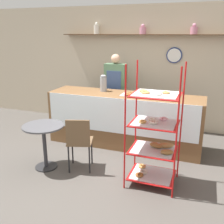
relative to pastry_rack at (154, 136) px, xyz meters
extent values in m
plane|color=#4C4742|center=(-0.80, 0.12, -0.74)|extent=(14.00, 14.00, 0.00)
cube|color=beige|center=(-0.80, 2.45, 0.61)|extent=(10.00, 0.06, 2.70)
cube|color=#4C331E|center=(-0.80, 2.30, 1.33)|extent=(3.65, 0.24, 0.02)
cylinder|color=silver|center=(-1.84, 2.30, 1.44)|extent=(0.12, 0.12, 0.20)
sphere|color=silver|center=(-1.84, 2.30, 1.56)|extent=(0.07, 0.07, 0.07)
cylinder|color=#CC7F99|center=(-0.77, 2.30, 1.41)|extent=(0.14, 0.14, 0.14)
sphere|color=#CC7F99|center=(-0.77, 2.30, 1.51)|extent=(0.08, 0.08, 0.08)
cylinder|color=#CC7F99|center=(0.27, 2.30, 1.41)|extent=(0.14, 0.14, 0.15)
sphere|color=#CC7F99|center=(0.27, 2.30, 1.51)|extent=(0.08, 0.08, 0.08)
cylinder|color=navy|center=(-0.10, 2.40, 0.91)|extent=(0.33, 0.03, 0.33)
cylinder|color=white|center=(-0.10, 2.38, 0.91)|extent=(0.29, 0.00, 0.29)
cube|color=brown|center=(-0.80, 1.18, -0.24)|extent=(2.91, 0.72, 1.01)
cube|color=silver|center=(-0.80, 0.81, -0.05)|extent=(2.79, 0.01, 0.65)
cylinder|color=#B71414|center=(-0.34, -0.28, 0.13)|extent=(0.02, 0.02, 1.75)
cylinder|color=#B71414|center=(0.33, -0.28, 0.13)|extent=(0.02, 0.02, 1.75)
cylinder|color=#B71414|center=(-0.34, 0.28, 0.13)|extent=(0.02, 0.02, 1.75)
cylinder|color=#B71414|center=(0.33, 0.28, 0.13)|extent=(0.02, 0.02, 1.75)
cube|color=#B71414|center=(0.00, 0.00, -0.62)|extent=(0.64, 0.53, 0.01)
cube|color=silver|center=(0.00, 0.00, -0.61)|extent=(0.57, 0.47, 0.01)
torus|color=silver|center=(-0.13, -0.01, -0.58)|extent=(0.12, 0.12, 0.04)
torus|color=tan|center=(-0.19, 0.14, -0.58)|extent=(0.11, 0.11, 0.04)
torus|color=brown|center=(-0.16, -0.12, -0.59)|extent=(0.11, 0.11, 0.04)
cube|color=#B71414|center=(0.00, 0.00, -0.22)|extent=(0.64, 0.53, 0.01)
cube|color=silver|center=(0.00, 0.00, -0.21)|extent=(0.57, 0.47, 0.01)
ellipsoid|color=olive|center=(0.21, -0.11, -0.17)|extent=(0.19, 0.14, 0.07)
ellipsoid|color=olive|center=(0.02, 0.05, -0.17)|extent=(0.22, 0.14, 0.07)
ellipsoid|color=#B27F47|center=(0.16, 0.10, -0.16)|extent=(0.25, 0.14, 0.08)
cube|color=#B71414|center=(0.00, 0.00, 0.18)|extent=(0.64, 0.53, 0.01)
cube|color=silver|center=(0.00, 0.00, 0.19)|extent=(0.57, 0.47, 0.01)
torus|color=#EAB2C1|center=(0.10, 0.13, 0.22)|extent=(0.12, 0.12, 0.03)
torus|color=silver|center=(-0.01, -0.07, 0.22)|extent=(0.12, 0.12, 0.04)
torus|color=tan|center=(-0.15, -0.08, 0.22)|extent=(0.11, 0.11, 0.03)
torus|color=silver|center=(-0.05, 0.04, 0.22)|extent=(0.11, 0.11, 0.03)
cube|color=#B71414|center=(0.00, 0.00, 0.58)|extent=(0.64, 0.53, 0.01)
cube|color=silver|center=(0.00, 0.00, 0.59)|extent=(0.57, 0.47, 0.01)
torus|color=silver|center=(0.03, -0.10, 0.62)|extent=(0.11, 0.11, 0.03)
torus|color=tan|center=(-0.18, 0.03, 0.62)|extent=(0.11, 0.11, 0.03)
torus|color=tan|center=(0.12, 0.04, 0.61)|extent=(0.10, 0.10, 0.03)
torus|color=#EAB2C1|center=(0.03, -0.05, 0.62)|extent=(0.12, 0.12, 0.03)
torus|color=tan|center=(-0.14, -0.05, 0.62)|extent=(0.12, 0.12, 0.03)
cube|color=#282833|center=(-1.21, 1.81, -0.25)|extent=(0.27, 0.19, 0.97)
cube|color=#4C7051|center=(-1.21, 1.81, 0.49)|extent=(0.45, 0.22, 0.52)
cube|color=#334770|center=(-1.21, 1.70, 0.40)|extent=(0.31, 0.01, 0.44)
sphere|color=tan|center=(-1.21, 1.81, 0.85)|extent=(0.19, 0.19, 0.19)
cylinder|color=#262628|center=(-1.72, -0.15, -0.73)|extent=(0.36, 0.36, 0.02)
cylinder|color=#333338|center=(-1.72, -0.15, -0.38)|extent=(0.06, 0.06, 0.68)
cylinder|color=#4C4C51|center=(-1.72, -0.15, -0.03)|extent=(0.65, 0.65, 0.02)
cylinder|color=black|center=(-1.07, 0.23, -0.51)|extent=(0.02, 0.02, 0.46)
cylinder|color=black|center=(-1.38, 0.13, -0.51)|extent=(0.02, 0.02, 0.46)
cylinder|color=black|center=(-0.97, -0.07, -0.51)|extent=(0.02, 0.02, 0.46)
cylinder|color=black|center=(-1.28, -0.17, -0.51)|extent=(0.02, 0.02, 0.46)
cube|color=brown|center=(-1.18, 0.03, -0.27)|extent=(0.48, 0.48, 0.03)
cube|color=brown|center=(-1.12, -0.14, -0.06)|extent=(0.35, 0.14, 0.40)
cylinder|color=gray|center=(-1.28, 1.28, 0.41)|extent=(0.13, 0.13, 0.28)
ellipsoid|color=gray|center=(-1.28, 1.28, 0.57)|extent=(0.11, 0.11, 0.05)
cube|color=silver|center=(-0.60, 1.13, 0.28)|extent=(0.51, 0.27, 0.01)
torus|color=brown|center=(-0.60, 1.05, 0.30)|extent=(0.11, 0.11, 0.03)
torus|color=#EAB2C1|center=(-0.56, 1.18, 0.30)|extent=(0.13, 0.13, 0.03)
torus|color=brown|center=(-0.68, 1.17, 0.30)|extent=(0.11, 0.11, 0.03)
torus|color=brown|center=(-0.61, 1.06, 0.30)|extent=(0.12, 0.12, 0.04)
torus|color=#EAB2C1|center=(-0.63, 1.05, 0.30)|extent=(0.11, 0.11, 0.03)
torus|color=brown|center=(-0.71, 1.05, 0.30)|extent=(0.13, 0.13, 0.04)
camera|label=1|loc=(0.62, -3.39, 1.38)|focal=42.00mm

